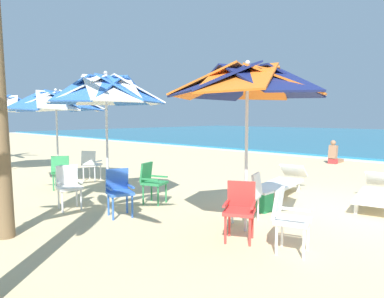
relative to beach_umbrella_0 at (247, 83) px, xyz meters
The scene contains 18 objects.
ground_plane 3.23m from the beach_umbrella_0, 70.16° to the left, with size 80.00×80.00×0.00m, color beige.
beach_umbrella_0 is the anchor object (origin of this frame).
plastic_chair_0 2.10m from the beach_umbrella_0, 20.30° to the right, with size 0.57×0.55×0.87m.
plastic_chair_1 1.93m from the beach_umbrella_0, 117.71° to the left, with size 0.58×0.55×0.87m.
plastic_chair_2 1.90m from the beach_umbrella_0, 66.32° to the right, with size 0.60×0.61×0.87m.
beach_umbrella_1 3.12m from the beach_umbrella_0, 169.99° to the right, with size 2.42×2.42×2.75m.
plastic_chair_3 4.04m from the beach_umbrella_0, 159.34° to the right, with size 0.56×0.54×0.87m.
plastic_chair_4 3.13m from the beach_umbrella_0, behind, with size 0.59×0.57×0.87m.
plastic_chair_5 3.02m from the beach_umbrella_0, 158.78° to the right, with size 0.59×0.57×0.87m.
beach_umbrella_2 6.02m from the beach_umbrella_0, behind, with size 2.57×2.57×2.57m.
plastic_chair_6 5.59m from the beach_umbrella_0, behind, with size 0.63×0.62×0.87m.
plastic_chair_7 6.20m from the beach_umbrella_0, behind, with size 0.61×0.62×0.87m.
beach_umbrella_3 9.56m from the beach_umbrella_0, behind, with size 2.50×2.50×2.59m.
plastic_chair_8 10.42m from the beach_umbrella_0, behind, with size 0.62×0.63×0.87m.
sun_lounger_1 3.92m from the beach_umbrella_0, 72.25° to the left, with size 1.01×2.22×0.62m.
sun_lounger_2 3.74m from the beach_umbrella_0, 108.94° to the left, with size 0.97×2.22×0.62m.
cooler_box 2.54m from the beach_umbrella_0, 114.31° to the left, with size 0.50×0.34×0.40m.
beachgoer_seated 9.78m from the beach_umbrella_0, 103.99° to the left, with size 0.30×0.93×0.92m.
Camera 1 is at (2.51, -6.77, 1.84)m, focal length 33.71 mm.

